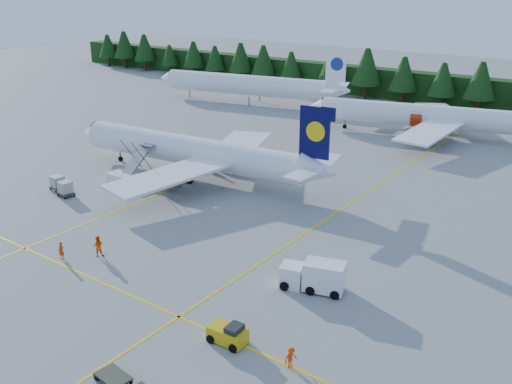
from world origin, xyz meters
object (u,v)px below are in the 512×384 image
Objects in this scene: baggage_tug at (228,334)px; airliner_navy at (186,150)px; airstairs at (127,176)px; service_truck at (313,275)px; airliner_red at (414,115)px.

airliner_navy is at bearing 133.92° from baggage_tug.
service_truck is at bearing -16.26° from airstairs.
airliner_red is 47.84m from airstairs.
airstairs is 36.52m from baggage_tug.
airliner_red is at bearing 96.97° from baggage_tug.
airliner_navy reaches higher than airliner_red.
baggage_tug is at bearing -112.76° from service_truck.
airliner_navy reaches higher than baggage_tug.
airliner_red is at bearing 60.80° from airliner_navy.
airstairs is 1.09× the size of service_truck.
service_truck is 2.01× the size of baggage_tug.
baggage_tug is at bearing -48.39° from airliner_navy.
airliner_red is 6.39× the size of service_truck.
airliner_red is at bearing 86.19° from service_truck.
airliner_navy is 6.71× the size of service_truck.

